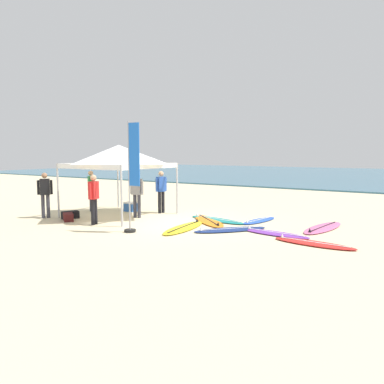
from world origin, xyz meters
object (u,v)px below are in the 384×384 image
banner_flag (132,182)px  gear_bag_near_tent (68,217)px  surfboard_yellow (184,228)px  cooler_box (130,207)px  surfboard_purple (275,233)px  person_red (94,196)px  surfboard_red (314,243)px  surfboard_pink (323,228)px  person_black (45,192)px  gear_bag_by_pole (70,215)px  surfboard_navy (230,230)px  canopy_tent (119,154)px  surfboard_blue (259,220)px  surfboard_orange (209,221)px  person_green (91,188)px  person_grey (137,192)px  person_blue (161,189)px  surfboard_teal (217,220)px

banner_flag → gear_bag_near_tent: size_ratio=5.67×
banner_flag → surfboard_yellow: bearing=52.3°
gear_bag_near_tent → cooler_box: size_ratio=1.20×
surfboard_yellow → banner_flag: bearing=-127.7°
surfboard_purple → surfboard_yellow: (-2.79, -0.76, -0.00)m
person_red → gear_bag_near_tent: (-1.29, -0.05, -0.85)m
surfboard_red → surfboard_pink: bearing=97.6°
surfboard_purple → person_black: person_black is taller
gear_bag_near_tent → gear_bag_by_pole: same height
surfboard_navy → surfboard_red: same height
surfboard_pink → surfboard_yellow: size_ratio=1.04×
canopy_tent → surfboard_blue: size_ratio=1.71×
canopy_tent → banner_flag: (2.51, -2.10, -0.82)m
surfboard_purple → surfboard_red: (1.32, -0.65, -0.00)m
surfboard_blue → person_black: size_ratio=1.14×
surfboard_orange → person_green: size_ratio=1.39×
surfboard_yellow → person_black: person_black is taller
surfboard_red → person_red: 7.29m
gear_bag_near_tent → gear_bag_by_pole: bearing=131.7°
surfboard_orange → person_black: person_black is taller
canopy_tent → person_grey: 1.65m
surfboard_red → person_red: person_red is taller
surfboard_pink → surfboard_red: (0.31, -2.31, 0.00)m
canopy_tent → person_black: size_ratio=1.95×
person_blue → surfboard_red: bearing=-17.3°
surfboard_navy → gear_bag_by_pole: 6.16m
surfboard_orange → surfboard_purple: bearing=-15.3°
surfboard_pink → person_black: 10.03m
surfboard_red → person_grey: bearing=174.3°
surfboard_pink → surfboard_navy: 3.05m
canopy_tent → banner_flag: size_ratio=0.98×
canopy_tent → gear_bag_near_tent: bearing=-112.8°
person_blue → gear_bag_by_pole: bearing=-125.2°
surfboard_pink → banner_flag: banner_flag is taller
surfboard_purple → surfboard_yellow: same height
canopy_tent → cooler_box: (-0.37, 1.02, -2.19)m
surfboard_pink → surfboard_navy: size_ratio=1.16×
person_green → person_grey: bearing=-2.7°
surfboard_teal → cooler_box: cooler_box is taller
surfboard_navy → person_green: (-6.66, 0.38, 0.95)m
canopy_tent → surfboard_red: size_ratio=1.47×
surfboard_yellow → surfboard_orange: same height
surfboard_navy → surfboard_purple: bearing=9.0°
person_blue → cooler_box: (-1.33, -0.38, -0.79)m
surfboard_orange → person_black: (-5.59, -2.61, 0.95)m
surfboard_pink → surfboard_yellow: same height
banner_flag → gear_bag_by_pole: 3.92m
person_green → surfboard_navy: bearing=-3.2°
surfboard_teal → surfboard_red: 4.30m
surfboard_teal → person_blue: size_ratio=1.45×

